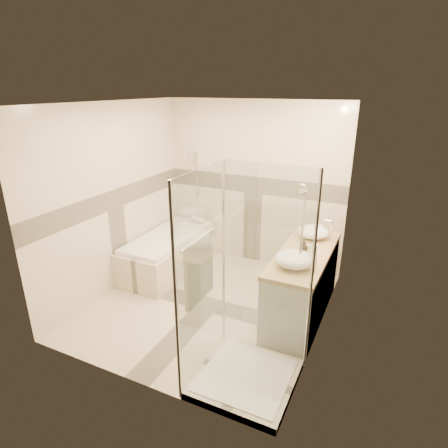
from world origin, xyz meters
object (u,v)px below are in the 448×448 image
at_px(bathtub, 169,250).
at_px(vessel_sink_far, 294,259).
at_px(vessel_sink_near, 313,232).
at_px(amenity_bottle_b, 304,246).
at_px(amenity_bottle_a, 303,246).
at_px(vanity, 302,284).
at_px(shower_enclosure, 238,330).

height_order(bathtub, vessel_sink_far, vessel_sink_far).
bearing_deg(vessel_sink_near, amenity_bottle_b, -90.00).
height_order(amenity_bottle_a, amenity_bottle_b, amenity_bottle_a).
relative_size(bathtub, vessel_sink_near, 4.32).
height_order(vessel_sink_near, vessel_sink_far, vessel_sink_far).
bearing_deg(vanity, amenity_bottle_b, 148.87).
height_order(shower_enclosure, amenity_bottle_a, shower_enclosure).
distance_m(vanity, amenity_bottle_b, 0.49).
xyz_separation_m(bathtub, vanity, (2.15, -0.35, 0.12)).
xyz_separation_m(shower_enclosure, vessel_sink_far, (0.27, 0.86, 0.43)).
height_order(bathtub, shower_enclosure, shower_enclosure).
xyz_separation_m(vanity, amenity_bottle_b, (-0.02, 0.01, 0.49)).
bearing_deg(vessel_sink_near, shower_enclosure, -98.85).
relative_size(bathtub, vanity, 1.05).
relative_size(vanity, vessel_sink_far, 3.90).
bearing_deg(amenity_bottle_a, vanity, 43.29).
bearing_deg(bathtub, vessel_sink_far, -19.76).
height_order(vanity, shower_enclosure, shower_enclosure).
relative_size(shower_enclosure, amenity_bottle_b, 15.53).
relative_size(vessel_sink_far, amenity_bottle_a, 2.85).
bearing_deg(vanity, vessel_sink_near, 92.38).
bearing_deg(amenity_bottle_b, bathtub, 170.98).
xyz_separation_m(vanity, vessel_sink_far, (-0.02, -0.42, 0.51)).
xyz_separation_m(vessel_sink_near, vessel_sink_far, (0.00, -0.90, 0.00)).
xyz_separation_m(vessel_sink_near, amenity_bottle_b, (0.00, -0.47, -0.01)).
bearing_deg(amenity_bottle_b, shower_enclosure, -102.00).
height_order(bathtub, vessel_sink_near, vessel_sink_near).
distance_m(bathtub, amenity_bottle_b, 2.24).
xyz_separation_m(vanity, vessel_sink_near, (-0.02, 0.48, 0.50)).
height_order(vessel_sink_near, amenity_bottle_b, vessel_sink_near).
distance_m(shower_enclosure, amenity_bottle_a, 1.35).
xyz_separation_m(bathtub, shower_enclosure, (1.86, -1.62, 0.20)).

